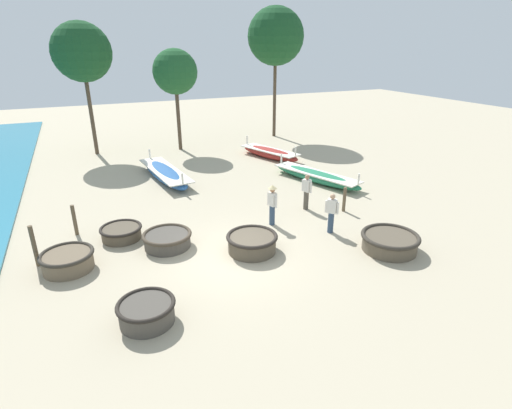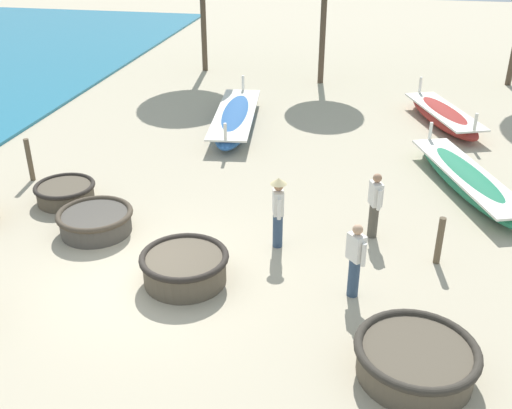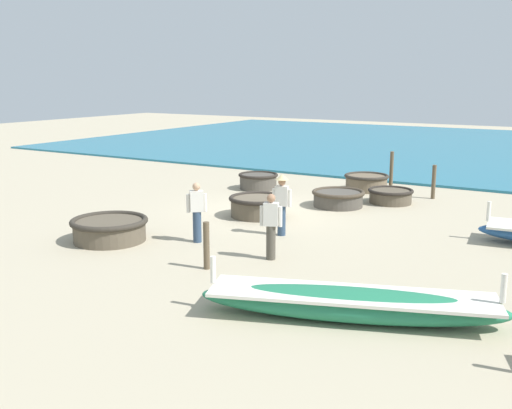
{
  "view_description": "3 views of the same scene",
  "coord_description": "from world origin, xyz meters",
  "px_view_note": "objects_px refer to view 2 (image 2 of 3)",
  "views": [
    {
      "loc": [
        -4.15,
        -11.19,
        6.77
      ],
      "look_at": [
        1.71,
        1.96,
        0.91
      ],
      "focal_mm": 28.0,
      "sensor_mm": 36.0,
      "label": 1
    },
    {
      "loc": [
        4.06,
        -9.51,
        6.91
      ],
      "look_at": [
        1.84,
        1.95,
        0.93
      ],
      "focal_mm": 42.0,
      "sensor_mm": 36.0,
      "label": 2
    },
    {
      "loc": [
        16.19,
        9.34,
        4.2
      ],
      "look_at": [
        2.42,
        1.06,
        0.78
      ],
      "focal_mm": 42.0,
      "sensor_mm": 36.0,
      "label": 3
    }
  ],
  "objects_px": {
    "coracle_beside_post": "(65,192)",
    "fisherman_by_coracle": "(278,208)",
    "coracle_far_right": "(416,359)",
    "long_boat_ochre_hull": "(235,118)",
    "mooring_post_inland": "(440,241)",
    "coracle_far_left": "(95,221)",
    "mooring_post_mid_beach": "(29,160)",
    "fisherman_with_hat": "(375,204)",
    "coracle_weathered": "(185,266)",
    "long_boat_green_hull": "(467,179)",
    "long_boat_red_hull": "(443,116)",
    "fisherman_crouching": "(355,259)"
  },
  "relations": [
    {
      "from": "coracle_beside_post",
      "to": "mooring_post_mid_beach",
      "type": "bearing_deg",
      "value": 145.68
    },
    {
      "from": "mooring_post_inland",
      "to": "long_boat_ochre_hull",
      "type": "bearing_deg",
      "value": 128.89
    },
    {
      "from": "coracle_far_right",
      "to": "fisherman_by_coracle",
      "type": "bearing_deg",
      "value": 128.2
    },
    {
      "from": "fisherman_by_coracle",
      "to": "fisherman_with_hat",
      "type": "xyz_separation_m",
      "value": [
        2.06,
        0.84,
        -0.12
      ]
    },
    {
      "from": "long_boat_ochre_hull",
      "to": "mooring_post_mid_beach",
      "type": "xyz_separation_m",
      "value": [
        -4.52,
        -5.33,
        0.3
      ]
    },
    {
      "from": "coracle_beside_post",
      "to": "fisherman_crouching",
      "type": "xyz_separation_m",
      "value": [
        7.38,
        -2.7,
        0.57
      ]
    },
    {
      "from": "long_boat_ochre_hull",
      "to": "fisherman_with_hat",
      "type": "relative_size",
      "value": 3.74
    },
    {
      "from": "coracle_weathered",
      "to": "fisherman_with_hat",
      "type": "bearing_deg",
      "value": 34.75
    },
    {
      "from": "coracle_far_right",
      "to": "long_boat_ochre_hull",
      "type": "height_order",
      "value": "long_boat_ochre_hull"
    },
    {
      "from": "long_boat_green_hull",
      "to": "coracle_far_right",
      "type": "bearing_deg",
      "value": -102.44
    },
    {
      "from": "long_boat_red_hull",
      "to": "fisherman_with_hat",
      "type": "distance_m",
      "value": 8.47
    },
    {
      "from": "coracle_far_right",
      "to": "coracle_beside_post",
      "type": "distance_m",
      "value": 9.7
    },
    {
      "from": "coracle_far_left",
      "to": "mooring_post_inland",
      "type": "xyz_separation_m",
      "value": [
        7.66,
        0.14,
        0.25
      ]
    },
    {
      "from": "coracle_far_left",
      "to": "mooring_post_mid_beach",
      "type": "distance_m",
      "value": 3.78
    },
    {
      "from": "coracle_far_left",
      "to": "fisherman_by_coracle",
      "type": "relative_size",
      "value": 1.05
    },
    {
      "from": "coracle_far_right",
      "to": "coracle_weathered",
      "type": "xyz_separation_m",
      "value": [
        -4.43,
        1.87,
        0.01
      ]
    },
    {
      "from": "coracle_beside_post",
      "to": "mooring_post_inland",
      "type": "bearing_deg",
      "value": -7.4
    },
    {
      "from": "long_boat_red_hull",
      "to": "coracle_weathered",
      "type": "bearing_deg",
      "value": -118.76
    },
    {
      "from": "coracle_far_right",
      "to": "fisherman_crouching",
      "type": "bearing_deg",
      "value": 118.17
    },
    {
      "from": "long_boat_ochre_hull",
      "to": "fisherman_with_hat",
      "type": "height_order",
      "value": "fisherman_with_hat"
    },
    {
      "from": "coracle_beside_post",
      "to": "long_boat_ochre_hull",
      "type": "height_order",
      "value": "long_boat_ochre_hull"
    },
    {
      "from": "coracle_far_left",
      "to": "coracle_far_right",
      "type": "height_order",
      "value": "coracle_far_right"
    },
    {
      "from": "coracle_far_left",
      "to": "coracle_weathered",
      "type": "bearing_deg",
      "value": -30.48
    },
    {
      "from": "fisherman_crouching",
      "to": "mooring_post_mid_beach",
      "type": "height_order",
      "value": "fisherman_crouching"
    },
    {
      "from": "coracle_far_left",
      "to": "fisherman_by_coracle",
      "type": "height_order",
      "value": "fisherman_by_coracle"
    },
    {
      "from": "coracle_weathered",
      "to": "fisherman_by_coracle",
      "type": "relative_size",
      "value": 1.07
    },
    {
      "from": "fisherman_with_hat",
      "to": "fisherman_by_coracle",
      "type": "bearing_deg",
      "value": -157.89
    },
    {
      "from": "long_boat_green_hull",
      "to": "fisherman_by_coracle",
      "type": "height_order",
      "value": "fisherman_by_coracle"
    },
    {
      "from": "coracle_far_left",
      "to": "long_boat_red_hull",
      "type": "bearing_deg",
      "value": 47.18
    },
    {
      "from": "coracle_far_right",
      "to": "coracle_far_left",
      "type": "bearing_deg",
      "value": 154.15
    },
    {
      "from": "coracle_beside_post",
      "to": "mooring_post_inland",
      "type": "relative_size",
      "value": 1.42
    },
    {
      "from": "long_boat_ochre_hull",
      "to": "mooring_post_inland",
      "type": "xyz_separation_m",
      "value": [
        6.09,
        -7.55,
        0.24
      ]
    },
    {
      "from": "fisherman_by_coracle",
      "to": "long_boat_red_hull",
      "type": "bearing_deg",
      "value": 64.65
    },
    {
      "from": "long_boat_ochre_hull",
      "to": "mooring_post_mid_beach",
      "type": "relative_size",
      "value": 4.9
    },
    {
      "from": "coracle_far_right",
      "to": "fisherman_with_hat",
      "type": "bearing_deg",
      "value": 99.81
    },
    {
      "from": "fisherman_crouching",
      "to": "long_boat_ochre_hull",
      "type": "bearing_deg",
      "value": 115.84
    },
    {
      "from": "fisherman_by_coracle",
      "to": "mooring_post_inland",
      "type": "relative_size",
      "value": 1.55
    },
    {
      "from": "coracle_far_right",
      "to": "fisherman_crouching",
      "type": "distance_m",
      "value": 2.36
    },
    {
      "from": "fisherman_crouching",
      "to": "mooring_post_inland",
      "type": "distance_m",
      "value": 2.3
    },
    {
      "from": "coracle_beside_post",
      "to": "mooring_post_inland",
      "type": "height_order",
      "value": "mooring_post_inland"
    },
    {
      "from": "coracle_beside_post",
      "to": "fisherman_by_coracle",
      "type": "height_order",
      "value": "fisherman_by_coracle"
    },
    {
      "from": "mooring_post_mid_beach",
      "to": "long_boat_green_hull",
      "type": "bearing_deg",
      "value": 8.0
    },
    {
      "from": "long_boat_green_hull",
      "to": "fisherman_with_hat",
      "type": "xyz_separation_m",
      "value": [
        -2.4,
        -2.98,
        0.54
      ]
    },
    {
      "from": "long_boat_green_hull",
      "to": "mooring_post_inland",
      "type": "distance_m",
      "value": 3.99
    },
    {
      "from": "fisherman_crouching",
      "to": "mooring_post_inland",
      "type": "relative_size",
      "value": 1.45
    },
    {
      "from": "coracle_far_left",
      "to": "fisherman_crouching",
      "type": "xyz_separation_m",
      "value": [
        5.96,
        -1.38,
        0.54
      ]
    },
    {
      "from": "long_boat_green_hull",
      "to": "fisherman_crouching",
      "type": "distance_m",
      "value": 6.04
    },
    {
      "from": "coracle_far_right",
      "to": "long_boat_red_hull",
      "type": "bearing_deg",
      "value": 83.47
    },
    {
      "from": "long_boat_red_hull",
      "to": "mooring_post_mid_beach",
      "type": "height_order",
      "value": "mooring_post_mid_beach"
    },
    {
      "from": "long_boat_green_hull",
      "to": "mooring_post_inland",
      "type": "bearing_deg",
      "value": -104.87
    }
  ]
}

